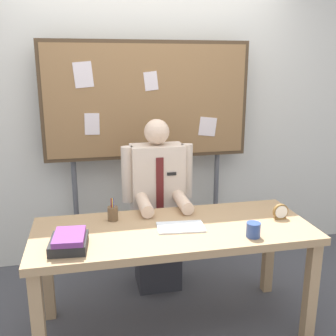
# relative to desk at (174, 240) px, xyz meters

# --- Properties ---
(ground_plane) EXTENTS (12.00, 12.00, 0.00)m
(ground_plane) POSITION_rel_desk_xyz_m (0.00, 0.00, -0.66)
(ground_plane) COLOR #4C4C51
(back_wall) EXTENTS (6.40, 0.08, 2.70)m
(back_wall) POSITION_rel_desk_xyz_m (0.00, 1.18, 0.69)
(back_wall) COLOR silver
(back_wall) RESTS_ON ground_plane
(desk) EXTENTS (1.79, 0.72, 0.75)m
(desk) POSITION_rel_desk_xyz_m (0.00, 0.00, 0.00)
(desk) COLOR tan
(desk) RESTS_ON ground_plane
(person) EXTENTS (0.55, 0.56, 1.37)m
(person) POSITION_rel_desk_xyz_m (0.00, 0.56, -0.02)
(person) COLOR #2D2D33
(person) RESTS_ON ground_plane
(bulletin_board) EXTENTS (1.73, 0.09, 1.95)m
(bulletin_board) POSITION_rel_desk_xyz_m (-0.00, 0.98, 0.79)
(bulletin_board) COLOR #4C3823
(bulletin_board) RESTS_ON ground_plane
(book_stack) EXTENTS (0.23, 0.26, 0.09)m
(book_stack) POSITION_rel_desk_xyz_m (-0.65, -0.17, 0.13)
(book_stack) COLOR #262626
(book_stack) RESTS_ON desk
(open_notebook) EXTENTS (0.32, 0.21, 0.01)m
(open_notebook) POSITION_rel_desk_xyz_m (0.04, -0.02, 0.10)
(open_notebook) COLOR white
(open_notebook) RESTS_ON desk
(desk_clock) EXTENTS (0.11, 0.04, 0.11)m
(desk_clock) POSITION_rel_desk_xyz_m (0.74, -0.01, 0.14)
(desk_clock) COLOR olive
(desk_clock) RESTS_ON desk
(coffee_mug) EXTENTS (0.09, 0.09, 0.09)m
(coffee_mug) POSITION_rel_desk_xyz_m (0.44, -0.24, 0.14)
(coffee_mug) COLOR #334C8C
(coffee_mug) RESTS_ON desk
(pen_holder) EXTENTS (0.07, 0.07, 0.16)m
(pen_holder) POSITION_rel_desk_xyz_m (-0.37, 0.20, 0.14)
(pen_holder) COLOR brown
(pen_holder) RESTS_ON desk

